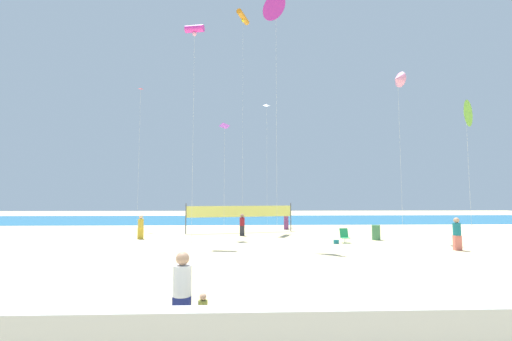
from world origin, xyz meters
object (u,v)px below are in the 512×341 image
object	(u,v)px
trash_barrel	(376,232)
kite_red_diamond	(140,98)
beachgoer_maroon_shirt	(242,224)
beachgoer_mustard_shirt	(141,226)
volleyball_net	(241,212)
kite_white_diamond	(267,107)
kite_violet_diamond	(225,126)
beachgoer_plum_shirt	(286,219)
kite_pink_delta	(398,79)
mother_figure	(182,290)
beach_handbag	(336,242)
folding_beach_chair	(345,235)
kite_orange_tube	(243,18)
toddler_figure	(203,313)
beachgoer_teal_shirt	(457,233)
kite_lime_delta	(466,114)
kite_magenta_tube	(195,30)
kite_magenta_delta	(276,9)

from	to	relation	value
trash_barrel	kite_red_diamond	bearing A→B (deg)	156.25
beachgoer_maroon_shirt	beachgoer_mustard_shirt	xyz separation A→B (m)	(-7.02, -1.77, 0.01)
trash_barrel	volleyball_net	bearing A→B (deg)	149.88
beachgoer_maroon_shirt	kite_white_diamond	size ratio (longest dim) A/B	0.13
beachgoer_maroon_shirt	kite_violet_diamond	world-z (taller)	kite_violet_diamond
beachgoer_plum_shirt	kite_pink_delta	world-z (taller)	kite_pink_delta
mother_figure	beach_handbag	xyz separation A→B (m)	(7.07, 13.87, -0.77)
trash_barrel	mother_figure	bearing A→B (deg)	-123.23
mother_figure	kite_pink_delta	world-z (taller)	kite_pink_delta
folding_beach_chair	kite_white_diamond	bearing A→B (deg)	77.43
beach_handbag	kite_orange_tube	distance (m)	22.26
mother_figure	kite_red_diamond	bearing A→B (deg)	82.06
toddler_figure	beachgoer_plum_shirt	world-z (taller)	beachgoer_plum_shirt
kite_red_diamond	kite_orange_tube	xyz separation A→B (m)	(9.35, -0.58, 7.56)
beachgoer_teal_shirt	kite_violet_diamond	size ratio (longest dim) A/B	0.21
beachgoer_teal_shirt	kite_lime_delta	xyz separation A→B (m)	(2.52, 2.49, 7.21)
mother_figure	kite_magenta_tube	world-z (taller)	kite_magenta_tube
folding_beach_chair	kite_violet_diamond	xyz separation A→B (m)	(-7.75, 2.57, 7.48)
beachgoer_plum_shirt	beachgoer_teal_shirt	bearing A→B (deg)	165.53
kite_white_diamond	folding_beach_chair	bearing A→B (deg)	-74.02
volleyball_net	kite_magenta_delta	xyz separation A→B (m)	(2.24, -7.50, 13.21)
trash_barrel	kite_pink_delta	bearing A→B (deg)	-18.71
kite_magenta_tube	volleyball_net	bearing A→B (deg)	64.48
toddler_figure	kite_lime_delta	size ratio (longest dim) A/B	0.09
volleyball_net	kite_lime_delta	distance (m)	17.43
kite_red_diamond	kite_lime_delta	bearing A→B (deg)	-23.83
volleyball_net	kite_magenta_tube	distance (m)	14.17
toddler_figure	beachgoer_mustard_shirt	size ratio (longest dim) A/B	0.51
kite_red_diamond	trash_barrel	bearing A→B (deg)	-23.75
mother_figure	beachgoer_mustard_shirt	xyz separation A→B (m)	(-5.76, 16.93, -0.01)
beachgoer_teal_shirt	kite_magenta_delta	distance (m)	17.06
mother_figure	kite_magenta_delta	bearing A→B (deg)	49.37
beach_handbag	kite_pink_delta	xyz separation A→B (m)	(4.83, 1.32, 10.81)
kite_pink_delta	trash_barrel	bearing A→B (deg)	161.29
kite_pink_delta	mother_figure	bearing A→B (deg)	-128.08
beach_handbag	kite_lime_delta	xyz separation A→B (m)	(8.34, -0.42, 8.03)
kite_white_diamond	kite_magenta_delta	xyz separation A→B (m)	(-0.45, -14.55, 2.48)
beachgoer_mustard_shirt	beachgoer_plum_shirt	size ratio (longest dim) A/B	0.91
kite_violet_diamond	kite_lime_delta	bearing A→B (deg)	-12.82
kite_lime_delta	kite_white_diamond	distance (m)	19.15
toddler_figure	beachgoer_mustard_shirt	distance (m)	18.13
trash_barrel	kite_magenta_tube	distance (m)	18.18
toddler_figure	trash_barrel	distance (m)	18.66
beachgoer_plum_shirt	trash_barrel	distance (m)	9.48
volleyball_net	kite_red_diamond	xyz separation A→B (m)	(-9.21, 2.76, 10.27)
beachgoer_plum_shirt	kite_pink_delta	bearing A→B (deg)	172.59
toddler_figure	kite_red_diamond	distance (m)	27.86
beachgoer_maroon_shirt	folding_beach_chair	size ratio (longest dim) A/B	1.84
volleyball_net	kite_pink_delta	xyz separation A→B (m)	(10.77, -5.86, 9.29)
beachgoer_mustard_shirt	kite_red_diamond	world-z (taller)	kite_red_diamond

